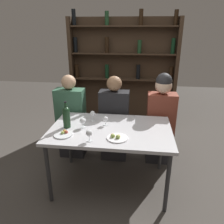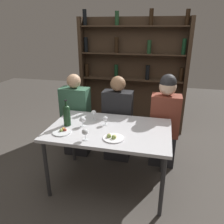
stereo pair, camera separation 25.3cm
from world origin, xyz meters
name	(u,v)px [view 1 (the left image)]	position (x,y,z in m)	size (l,w,h in m)	color
ground_plane	(111,183)	(0.00, 0.00, 0.00)	(10.00, 10.00, 0.00)	#47423D
dining_table	(111,133)	(0.00, 0.00, 0.69)	(1.37, 0.87, 0.75)	silver
wine_rack_wall	(123,71)	(0.00, 1.71, 1.08)	(1.90, 0.21, 2.10)	#38281C
wine_bottle	(66,116)	(-0.50, -0.02, 0.89)	(0.08, 0.08, 0.31)	#19381E
wine_glass_0	(83,121)	(-0.32, -0.01, 0.83)	(0.07, 0.07, 0.12)	silver
wine_glass_1	(106,119)	(-0.07, 0.09, 0.82)	(0.06, 0.06, 0.11)	silver
wine_glass_2	(93,114)	(-0.24, 0.19, 0.84)	(0.06, 0.06, 0.13)	silver
wine_glass_3	(89,133)	(-0.17, -0.31, 0.83)	(0.07, 0.07, 0.12)	silver
food_plate_0	(64,134)	(-0.47, -0.21, 0.76)	(0.20, 0.20, 0.05)	silver
food_plate_1	(117,137)	(0.09, -0.23, 0.76)	(0.22, 0.22, 0.05)	white
seated_person_left	(71,120)	(-0.65, 0.58, 0.58)	(0.40, 0.22, 1.23)	#26262B
seated_person_center	(114,122)	(-0.03, 0.58, 0.58)	(0.40, 0.22, 1.23)	#26262B
seated_person_right	(161,120)	(0.61, 0.58, 0.64)	(0.38, 0.22, 1.28)	#26262B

